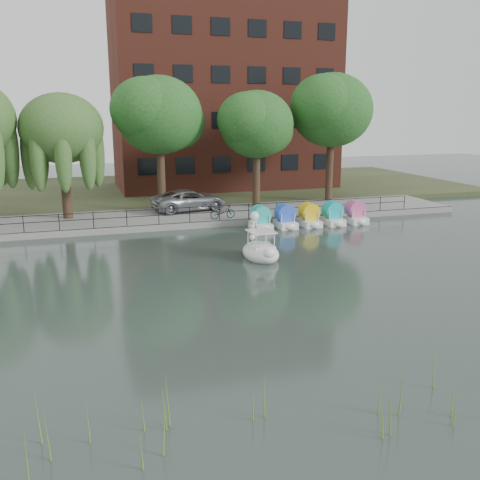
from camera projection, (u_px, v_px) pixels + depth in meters
name	position (u px, v px, depth m)	size (l,w,h in m)	color
ground_plane	(257.00, 293.00, 22.30)	(120.00, 120.00, 0.00)	#404D47
promenade	(182.00, 217.00, 37.09)	(40.00, 6.00, 0.40)	gray
kerb	(191.00, 226.00, 34.36)	(40.00, 0.25, 0.40)	gray
land_strip	(152.00, 190.00, 50.08)	(60.00, 22.00, 0.36)	#47512D
railing	(190.00, 211.00, 34.32)	(32.00, 0.05, 1.00)	black
apartment_building	(223.00, 89.00, 49.93)	(20.00, 10.07, 18.00)	#4C1E16
willow_mid	(61.00, 129.00, 34.42)	(5.32, 5.32, 8.15)	#473323
broadleaf_center	(159.00, 116.00, 37.04)	(6.00, 6.00, 9.25)	#473323
broadleaf_right	(257.00, 125.00, 38.77)	(5.40, 5.40, 8.32)	#473323
broadleaf_far	(332.00, 111.00, 41.35)	(6.30, 6.30, 9.71)	#473323
minivan	(189.00, 199.00, 38.30)	(6.21, 2.86, 1.73)	gray
bicycle	(223.00, 211.00, 35.45)	(1.72, 0.60, 1.00)	gray
swan_boat	(260.00, 249.00, 27.38)	(1.82, 2.86, 2.30)	white
pedal_boat_row	(309.00, 217.00, 35.07)	(7.95, 1.70, 1.40)	white
reed_bank	(449.00, 378.00, 13.93)	(24.00, 2.40, 1.20)	#669938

